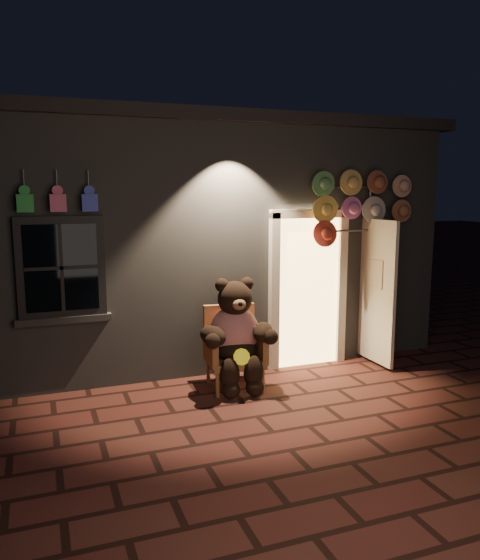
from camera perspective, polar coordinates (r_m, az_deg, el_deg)
ground at (r=6.15m, az=1.83°, el=-14.07°), size 60.00×60.00×0.00m
shop_building at (r=9.48m, az=-7.33°, el=5.01°), size 7.30×5.95×3.51m
wicker_armchair at (r=6.89m, az=-0.73°, el=-6.99°), size 0.75×0.68×1.01m
teddy_bear at (r=6.72m, az=-0.42°, el=-5.74°), size 1.00×0.81×1.38m
hat_rack at (r=7.73m, az=12.45°, el=7.79°), size 1.53×0.22×2.70m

